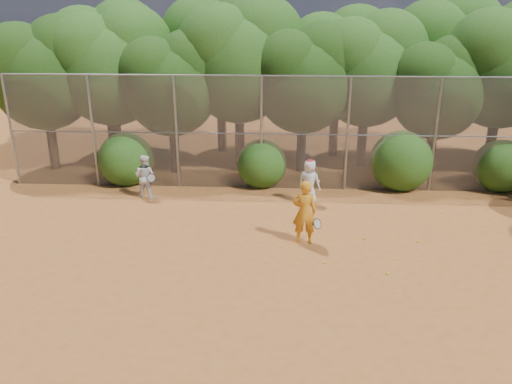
{
  "coord_description": "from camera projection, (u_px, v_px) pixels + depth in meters",
  "views": [
    {
      "loc": [
        -0.29,
        -11.08,
        6.03
      ],
      "look_at": [
        -1.0,
        2.5,
        1.1
      ],
      "focal_mm": 35.0,
      "sensor_mm": 36.0,
      "label": 1
    }
  ],
  "objects": [
    {
      "name": "ball_1",
      "position": [
        364.0,
        238.0,
        14.0
      ],
      "size": [
        0.07,
        0.07,
        0.07
      ],
      "primitive_type": "sphere",
      "color": "yellow",
      "rests_on": "ground"
    },
    {
      "name": "ball_0",
      "position": [
        418.0,
        241.0,
        13.83
      ],
      "size": [
        0.07,
        0.07,
        0.07
      ],
      "primitive_type": "sphere",
      "color": "yellow",
      "rests_on": "ground"
    },
    {
      "name": "tree_0",
      "position": [
        44.0,
        70.0,
        19.11
      ],
      "size": [
        4.38,
        3.81,
        6.0
      ],
      "color": "black",
      "rests_on": "ground"
    },
    {
      "name": "bush_0",
      "position": [
        126.0,
        157.0,
        18.31
      ],
      "size": [
        2.0,
        2.0,
        2.0
      ],
      "primitive_type": "sphere",
      "color": "#204812",
      "rests_on": "ground"
    },
    {
      "name": "tree_12",
      "position": [
        445.0,
        50.0,
        21.14
      ],
      "size": [
        5.02,
        4.37,
        6.88
      ],
      "color": "black",
      "rests_on": "ground"
    },
    {
      "name": "ball_3",
      "position": [
        400.0,
        259.0,
        12.84
      ],
      "size": [
        0.07,
        0.07,
        0.07
      ],
      "primitive_type": "sphere",
      "color": "yellow",
      "rests_on": "ground"
    },
    {
      "name": "ball_4",
      "position": [
        324.0,
        262.0,
        12.66
      ],
      "size": [
        0.07,
        0.07,
        0.07
      ],
      "primitive_type": "sphere",
      "color": "yellow",
      "rests_on": "ground"
    },
    {
      "name": "player_white",
      "position": [
        145.0,
        176.0,
        16.95
      ],
      "size": [
        0.88,
        0.75,
        1.5
      ],
      "rotation": [
        0.0,
        0.0,
        2.86
      ],
      "color": "silver",
      "rests_on": "ground"
    },
    {
      "name": "fence_back",
      "position": [
        286.0,
        133.0,
        17.38
      ],
      "size": [
        20.05,
        0.09,
        4.03
      ],
      "color": "gray",
      "rests_on": "ground"
    },
    {
      "name": "tree_11",
      "position": [
        339.0,
        59.0,
        20.91
      ],
      "size": [
        4.64,
        4.03,
        6.35
      ],
      "color": "black",
      "rests_on": "ground"
    },
    {
      "name": "tree_5",
      "position": [
        369.0,
        66.0,
        19.4
      ],
      "size": [
        4.51,
        3.92,
        6.17
      ],
      "color": "black",
      "rests_on": "ground"
    },
    {
      "name": "bush_1",
      "position": [
        261.0,
        162.0,
        18.1
      ],
      "size": [
        1.8,
        1.8,
        1.8
      ],
      "primitive_type": "sphere",
      "color": "#204812",
      "rests_on": "ground"
    },
    {
      "name": "tree_9",
      "position": [
        106.0,
        53.0,
        21.53
      ],
      "size": [
        4.83,
        4.2,
        6.62
      ],
      "color": "black",
      "rests_on": "ground"
    },
    {
      "name": "ball_5",
      "position": [
        442.0,
        212.0,
        15.81
      ],
      "size": [
        0.07,
        0.07,
        0.07
      ],
      "primitive_type": "sphere",
      "color": "yellow",
      "rests_on": "ground"
    },
    {
      "name": "ground",
      "position": [
        291.0,
        268.0,
        12.44
      ],
      "size": [
        80.0,
        80.0,
        0.0
      ],
      "primitive_type": "plane",
      "color": "#985222",
      "rests_on": "ground"
    },
    {
      "name": "bush_2",
      "position": [
        401.0,
        158.0,
        17.79
      ],
      "size": [
        2.2,
        2.2,
        2.2
      ],
      "primitive_type": "sphere",
      "color": "#204812",
      "rests_on": "ground"
    },
    {
      "name": "tree_2",
      "position": [
        172.0,
        80.0,
        18.8
      ],
      "size": [
        3.99,
        3.47,
        5.47
      ],
      "color": "black",
      "rests_on": "ground"
    },
    {
      "name": "player_yellow",
      "position": [
        304.0,
        212.0,
        13.53
      ],
      "size": [
        0.85,
        0.59,
        1.81
      ],
      "rotation": [
        0.0,
        0.0,
        3.17
      ],
      "color": "orange",
      "rests_on": "ground"
    },
    {
      "name": "bush_3",
      "position": [
        501.0,
        164.0,
        17.66
      ],
      "size": [
        1.9,
        1.9,
        1.9
      ],
      "primitive_type": "sphere",
      "color": "#204812",
      "rests_on": "ground"
    },
    {
      "name": "tree_7",
      "position": [
        505.0,
        61.0,
        18.7
      ],
      "size": [
        4.77,
        4.14,
        6.53
      ],
      "color": "black",
      "rests_on": "ground"
    },
    {
      "name": "ball_2",
      "position": [
        388.0,
        274.0,
        12.12
      ],
      "size": [
        0.07,
        0.07,
        0.07
      ],
      "primitive_type": "sphere",
      "color": "yellow",
      "rests_on": "ground"
    },
    {
      "name": "tree_4",
      "position": [
        305.0,
        75.0,
        18.87
      ],
      "size": [
        4.19,
        3.64,
        5.73
      ],
      "color": "black",
      "rests_on": "ground"
    },
    {
      "name": "tree_1",
      "position": [
        112.0,
        63.0,
        19.38
      ],
      "size": [
        4.64,
        4.03,
        6.35
      ],
      "color": "black",
      "rests_on": "ground"
    },
    {
      "name": "tree_10",
      "position": [
        221.0,
        46.0,
        21.38
      ],
      "size": [
        5.15,
        4.48,
        7.06
      ],
      "color": "black",
      "rests_on": "ground"
    },
    {
      "name": "player_teen",
      "position": [
        309.0,
        182.0,
        16.41
      ],
      "size": [
        0.86,
        0.72,
        1.52
      ],
      "rotation": [
        0.0,
        0.0,
        2.74
      ],
      "color": "silver",
      "rests_on": "ground"
    },
    {
      "name": "tree_3",
      "position": [
        240.0,
        56.0,
        19.34
      ],
      "size": [
        4.89,
        4.26,
        6.7
      ],
      "color": "black",
      "rests_on": "ground"
    },
    {
      "name": "tree_6",
      "position": [
        439.0,
        85.0,
        18.53
      ],
      "size": [
        3.86,
        3.36,
        5.29
      ],
      "color": "black",
      "rests_on": "ground"
    }
  ]
}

